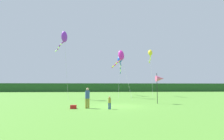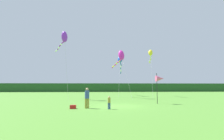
# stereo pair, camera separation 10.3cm
# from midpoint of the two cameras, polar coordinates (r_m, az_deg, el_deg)

# --- Properties ---
(ground_plane) EXTENTS (120.00, 120.00, 0.00)m
(ground_plane) POSITION_cam_midpoint_polar(r_m,az_deg,el_deg) (16.87, 1.36, -11.87)
(ground_plane) COLOR #4C842D
(distant_treeline) EXTENTS (108.00, 2.27, 2.99)m
(distant_treeline) POSITION_cam_midpoint_polar(r_m,az_deg,el_deg) (61.71, -2.74, -5.84)
(distant_treeline) COLOR #234C23
(distant_treeline) RESTS_ON ground
(person_adult) EXTENTS (0.39, 0.39, 1.76)m
(person_adult) POSITION_cam_midpoint_polar(r_m,az_deg,el_deg) (15.28, -8.33, -8.78)
(person_adult) COLOR olive
(person_adult) RESTS_ON ground
(person_child) EXTENTS (0.24, 0.24, 1.09)m
(person_child) POSITION_cam_midpoint_polar(r_m,az_deg,el_deg) (14.59, -1.02, -10.48)
(person_child) COLOR #334C8C
(person_child) RESTS_ON ground
(cooler_box) EXTENTS (0.51, 0.33, 0.31)m
(cooler_box) POSITION_cam_midpoint_polar(r_m,az_deg,el_deg) (15.27, -12.86, -11.82)
(cooler_box) COLOR red
(cooler_box) RESTS_ON ground
(banner_flag_pole) EXTENTS (0.90, 0.70, 3.36)m
(banner_flag_pole) POSITION_cam_midpoint_polar(r_m,az_deg,el_deg) (19.94, 15.42, -2.84)
(banner_flag_pole) COLOR black
(banner_flag_pole) RESTS_ON ground
(kite_yellow) EXTENTS (2.10, 8.09, 9.06)m
(kite_yellow) POSITION_cam_midpoint_polar(r_m,az_deg,el_deg) (34.46, 12.44, 5.16)
(kite_yellow) COLOR #B2B2B2
(kite_yellow) RESTS_ON ground
(kite_purple) EXTENTS (3.46, 5.43, 10.36)m
(kite_purple) POSITION_cam_midpoint_polar(r_m,az_deg,el_deg) (27.88, -15.84, 10.10)
(kite_purple) COLOR #B2B2B2
(kite_purple) RESTS_ON ground
(kite_blue) EXTENTS (1.85, 11.51, 8.20)m
(kite_blue) POSITION_cam_midpoint_polar(r_m,az_deg,el_deg) (35.59, 2.56, 2.87)
(kite_blue) COLOR #B2B2B2
(kite_blue) RESTS_ON ground
(kite_magenta) EXTENTS (2.41, 7.84, 8.04)m
(kite_magenta) POSITION_cam_midpoint_polar(r_m,az_deg,el_deg) (28.89, 2.76, 4.59)
(kite_magenta) COLOR #B2B2B2
(kite_magenta) RESTS_ON ground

